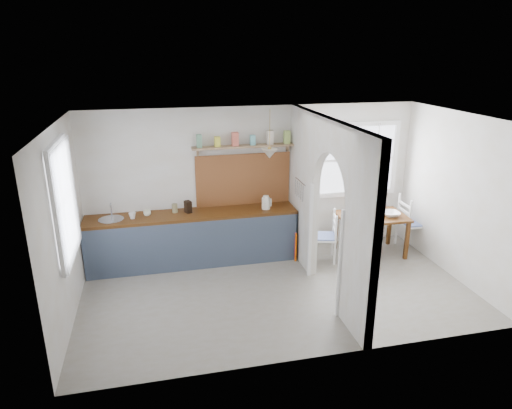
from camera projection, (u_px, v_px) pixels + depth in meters
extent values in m
cube|color=gray|center=(278.00, 292.00, 6.92)|extent=(5.80, 3.20, 0.01)
cube|color=white|center=(281.00, 120.00, 6.08)|extent=(5.80, 3.20, 0.01)
cube|color=white|center=(254.00, 181.00, 7.98)|extent=(5.80, 0.01, 2.60)
cube|color=white|center=(318.00, 259.00, 5.02)|extent=(5.80, 0.01, 2.60)
cube|color=white|center=(63.00, 228.00, 5.89)|extent=(0.01, 3.20, 2.60)
cube|color=white|center=(458.00, 197.00, 7.11)|extent=(0.01, 3.20, 2.60)
cube|color=white|center=(361.00, 239.00, 5.54)|extent=(0.12, 0.80, 2.60)
cube|color=white|center=(303.00, 188.00, 7.57)|extent=(0.12, 1.20, 2.60)
cube|color=white|center=(333.00, 159.00, 6.21)|extent=(0.12, 1.20, 1.05)
cube|color=#502C10|center=(192.00, 215.00, 7.60)|extent=(3.50, 0.60, 0.05)
cube|color=#4C5A69|center=(195.00, 246.00, 7.48)|extent=(3.50, 0.03, 0.85)
cube|color=black|center=(193.00, 238.00, 7.79)|extent=(3.46, 0.45, 0.85)
cylinder|color=#ADB1BD|center=(111.00, 220.00, 7.32)|extent=(0.40, 0.40, 0.02)
cube|color=#9C532E|center=(243.00, 179.00, 7.89)|extent=(1.65, 0.03, 0.90)
cube|color=tan|center=(244.00, 146.00, 7.62)|extent=(1.75, 0.20, 0.03)
cube|color=#4A785B|center=(199.00, 142.00, 7.43)|extent=(0.09, 0.09, 0.18)
cube|color=gold|center=(217.00, 141.00, 7.49)|extent=(0.09, 0.09, 0.18)
cube|color=#C04E3C|center=(235.00, 140.00, 7.55)|extent=(0.09, 0.09, 0.18)
cube|color=#5BADB5|center=(253.00, 140.00, 7.62)|extent=(0.09, 0.09, 0.18)
cube|color=#C0B5A2|center=(270.00, 139.00, 7.68)|extent=(0.09, 0.09, 0.18)
cube|color=#99BC54|center=(287.00, 138.00, 7.74)|extent=(0.09, 0.09, 0.18)
cone|color=silver|center=(270.00, 154.00, 7.40)|extent=(0.26, 0.26, 0.16)
cylinder|color=#ADB1BD|center=(300.00, 181.00, 7.41)|extent=(0.02, 0.50, 0.02)
imported|color=white|center=(132.00, 216.00, 7.33)|extent=(0.13, 0.13, 0.10)
imported|color=white|center=(147.00, 213.00, 7.46)|extent=(0.13, 0.13, 0.10)
cube|color=black|center=(188.00, 207.00, 7.59)|extent=(0.13, 0.15, 0.20)
cylinder|color=#8C8257|center=(175.00, 208.00, 7.60)|extent=(0.09, 0.09, 0.15)
cube|color=#C5135D|center=(295.00, 246.00, 7.85)|extent=(0.02, 0.03, 0.49)
cube|color=#F15502|center=(296.00, 248.00, 7.84)|extent=(0.02, 0.03, 0.54)
imported|color=white|center=(391.00, 214.00, 7.94)|extent=(0.33, 0.33, 0.07)
imported|color=#4D7851|center=(371.00, 216.00, 7.81)|extent=(0.12, 0.12, 0.09)
cylinder|color=black|center=(359.00, 217.00, 7.88)|extent=(0.24, 0.24, 0.02)
imported|color=#653878|center=(372.00, 207.00, 8.10)|extent=(0.21, 0.21, 0.19)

